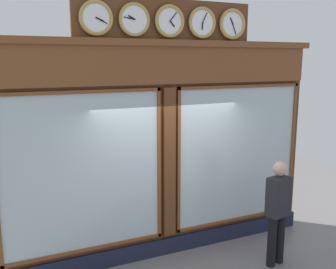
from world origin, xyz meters
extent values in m
cube|color=#5B3319|center=(0.00, -0.15, 1.71)|extent=(5.38, 0.30, 3.41)
cube|color=#191E33|center=(0.00, 0.02, 0.14)|extent=(5.38, 0.08, 0.28)
cube|color=brown|center=(0.00, 0.04, 3.13)|extent=(5.27, 0.08, 0.57)
cube|color=brown|center=(0.00, 0.02, 3.46)|extent=(5.49, 0.20, 0.10)
cube|color=silver|center=(-1.37, 0.01, 1.57)|extent=(2.34, 0.02, 2.34)
cube|color=brown|center=(-1.37, 0.04, 2.77)|extent=(2.44, 0.04, 0.05)
cube|color=brown|center=(-1.37, 0.04, 0.37)|extent=(2.44, 0.04, 0.05)
cube|color=brown|center=(-2.56, 0.04, 1.57)|extent=(0.05, 0.04, 2.44)
cube|color=brown|center=(-0.18, 0.04, 1.57)|extent=(0.05, 0.04, 2.44)
cube|color=silver|center=(1.37, 0.01, 1.57)|extent=(2.34, 0.02, 2.34)
cube|color=brown|center=(1.37, 0.04, 2.77)|extent=(2.44, 0.04, 0.05)
cube|color=brown|center=(1.37, 0.04, 0.37)|extent=(2.44, 0.04, 0.05)
cube|color=brown|center=(0.18, 0.04, 1.57)|extent=(0.05, 0.04, 2.44)
cube|color=#5B3319|center=(0.00, 0.03, 1.57)|extent=(0.20, 0.10, 2.44)
cube|color=#5B3319|center=(0.00, -0.02, 3.78)|extent=(2.91, 0.06, 0.67)
cylinder|color=white|center=(-1.12, 0.06, 3.78)|extent=(0.40, 0.02, 0.40)
torus|color=#B79347|center=(-1.12, 0.06, 3.78)|extent=(0.49, 0.06, 0.49)
cube|color=black|center=(-1.09, 0.07, 3.82)|extent=(0.07, 0.01, 0.10)
cube|color=black|center=(-1.15, 0.07, 3.70)|extent=(0.07, 0.01, 0.16)
sphere|color=black|center=(-1.12, 0.08, 3.78)|extent=(0.02, 0.02, 0.02)
cylinder|color=white|center=(-0.56, 0.06, 3.78)|extent=(0.40, 0.02, 0.40)
torus|color=#B79347|center=(-0.56, 0.06, 3.78)|extent=(0.48, 0.05, 0.48)
cube|color=black|center=(-0.56, 0.07, 3.72)|extent=(0.03, 0.01, 0.11)
cube|color=black|center=(-0.60, 0.07, 3.85)|extent=(0.08, 0.01, 0.16)
sphere|color=black|center=(-0.56, 0.08, 3.78)|extent=(0.02, 0.02, 0.02)
cylinder|color=white|center=(0.00, 0.06, 3.78)|extent=(0.40, 0.02, 0.40)
torus|color=#B79347|center=(0.00, 0.06, 3.78)|extent=(0.49, 0.06, 0.49)
cube|color=black|center=(-0.04, 0.07, 3.74)|extent=(0.09, 0.01, 0.09)
cube|color=black|center=(-0.05, 0.07, 3.84)|extent=(0.12, 0.01, 0.14)
sphere|color=black|center=(0.00, 0.08, 3.78)|extent=(0.02, 0.02, 0.02)
cylinder|color=white|center=(0.56, 0.06, 3.78)|extent=(0.40, 0.02, 0.40)
torus|color=#B79347|center=(0.56, 0.06, 3.78)|extent=(0.48, 0.05, 0.48)
cube|color=black|center=(0.61, 0.07, 3.80)|extent=(0.10, 0.01, 0.07)
cube|color=black|center=(0.64, 0.07, 3.79)|extent=(0.17, 0.01, 0.04)
sphere|color=black|center=(0.56, 0.08, 3.78)|extent=(0.02, 0.02, 0.02)
cylinder|color=white|center=(1.12, 0.06, 3.78)|extent=(0.40, 0.02, 0.40)
torus|color=#B79347|center=(1.12, 0.06, 3.78)|extent=(0.49, 0.06, 0.49)
cube|color=black|center=(1.07, 0.07, 3.76)|extent=(0.11, 0.01, 0.06)
cube|color=black|center=(1.04, 0.07, 3.74)|extent=(0.16, 0.01, 0.08)
sphere|color=black|center=(1.12, 0.08, 3.78)|extent=(0.02, 0.02, 0.02)
cylinder|color=black|center=(-1.30, 1.07, 0.41)|extent=(0.14, 0.14, 0.82)
cylinder|color=black|center=(-1.49, 1.03, 0.41)|extent=(0.14, 0.14, 0.82)
cube|color=#232328|center=(-1.39, 1.05, 1.13)|extent=(0.39, 0.28, 0.62)
sphere|color=tan|center=(-1.39, 1.05, 1.58)|extent=(0.22, 0.22, 0.22)
camera|label=1|loc=(2.55, 5.47, 3.21)|focal=41.29mm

